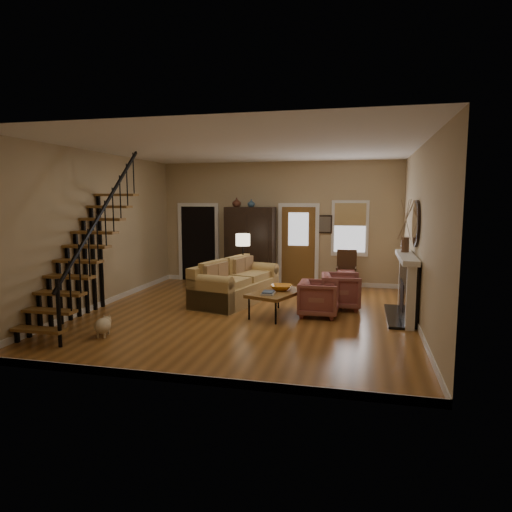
% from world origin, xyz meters
% --- Properties ---
extents(room, '(7.00, 7.33, 3.30)m').
position_xyz_m(room, '(-0.41, 1.76, 1.51)').
color(room, '#995D27').
rests_on(room, ground).
extents(staircase, '(0.94, 2.80, 3.20)m').
position_xyz_m(staircase, '(-2.78, -1.30, 1.60)').
color(staircase, brown).
rests_on(staircase, ground).
extents(fireplace, '(0.33, 1.95, 2.30)m').
position_xyz_m(fireplace, '(3.13, 0.50, 0.74)').
color(fireplace, black).
rests_on(fireplace, ground).
extents(armoire, '(1.30, 0.60, 2.10)m').
position_xyz_m(armoire, '(-0.70, 3.15, 1.05)').
color(armoire, black).
rests_on(armoire, ground).
extents(vase_a, '(0.24, 0.24, 0.25)m').
position_xyz_m(vase_a, '(-1.05, 3.05, 2.22)').
color(vase_a, '#4C2619').
rests_on(vase_a, armoire).
extents(vase_b, '(0.20, 0.20, 0.21)m').
position_xyz_m(vase_b, '(-0.65, 3.05, 2.21)').
color(vase_b, '#334C60').
rests_on(vase_b, armoire).
extents(sofa, '(1.59, 2.56, 0.89)m').
position_xyz_m(sofa, '(-0.52, 1.08, 0.44)').
color(sofa, tan).
rests_on(sofa, ground).
extents(coffee_table, '(1.15, 1.46, 0.49)m').
position_xyz_m(coffee_table, '(0.61, 0.09, 0.25)').
color(coffee_table, brown).
rests_on(coffee_table, ground).
extents(bowl, '(0.44, 0.44, 0.11)m').
position_xyz_m(bowl, '(0.66, 0.24, 0.55)').
color(bowl, orange).
rests_on(bowl, coffee_table).
extents(books, '(0.24, 0.32, 0.06)m').
position_xyz_m(books, '(0.49, -0.21, 0.52)').
color(books, beige).
rests_on(books, coffee_table).
extents(armchair_left, '(0.78, 0.76, 0.71)m').
position_xyz_m(armchair_left, '(1.42, 0.25, 0.35)').
color(armchair_left, maroon).
rests_on(armchair_left, ground).
extents(armchair_right, '(0.89, 0.87, 0.75)m').
position_xyz_m(armchair_right, '(1.81, 0.99, 0.37)').
color(armchair_right, maroon).
rests_on(armchair_right, ground).
extents(floor_lamp, '(0.36, 0.36, 1.49)m').
position_xyz_m(floor_lamp, '(-0.55, 1.81, 0.75)').
color(floor_lamp, black).
rests_on(floor_lamp, ground).
extents(side_chair, '(0.54, 0.54, 1.02)m').
position_xyz_m(side_chair, '(1.85, 2.95, 0.51)').
color(side_chair, '#3D2513').
rests_on(side_chair, ground).
extents(dog, '(0.36, 0.49, 0.32)m').
position_xyz_m(dog, '(-2.02, -1.94, 0.16)').
color(dog, beige).
rests_on(dog, ground).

